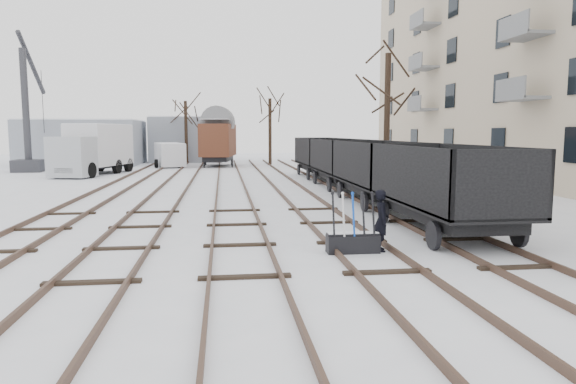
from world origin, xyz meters
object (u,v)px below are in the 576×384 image
at_px(freight_wagon_a, 444,200).
at_px(box_van_wagon, 218,139).
at_px(worker, 381,220).
at_px(panel_van, 170,154).
at_px(crane, 28,136).
at_px(lorry, 94,149).
at_px(ground_frame, 353,241).

height_order(freight_wagon_a, box_van_wagon, box_van_wagon).
bearing_deg(worker, panel_van, 22.79).
xyz_separation_m(worker, crane, (-18.38, 28.61, 1.93)).
relative_size(lorry, panel_van, 1.63).
bearing_deg(lorry, box_van_wagon, 58.31).
xyz_separation_m(box_van_wagon, panel_van, (-4.15, -0.31, -1.29)).
bearing_deg(crane, freight_wagon_a, -54.69).
bearing_deg(crane, ground_frame, -61.21).
bearing_deg(box_van_wagon, panel_van, -167.58).
bearing_deg(ground_frame, worker, 7.94).
bearing_deg(freight_wagon_a, box_van_wagon, 102.34).
xyz_separation_m(worker, freight_wagon_a, (2.50, 1.95, 0.21)).
height_order(worker, box_van_wagon, box_van_wagon).
bearing_deg(panel_van, crane, -172.27).
relative_size(worker, panel_van, 0.31).
height_order(lorry, panel_van, lorry).
xyz_separation_m(freight_wagon_a, box_van_wagon, (-6.79, 31.06, 1.37)).
bearing_deg(ground_frame, panel_van, 103.54).
height_order(box_van_wagon, lorry, box_van_wagon).
bearing_deg(freight_wagon_a, crane, 128.07).
height_order(worker, lorry, lorry).
bearing_deg(lorry, freight_wagon_a, -41.43).
height_order(ground_frame, freight_wagon_a, freight_wagon_a).
distance_m(worker, panel_van, 33.77).
distance_m(ground_frame, panel_van, 33.70).
height_order(worker, crane, crane).
relative_size(freight_wagon_a, lorry, 0.78).
xyz_separation_m(ground_frame, lorry, (-12.06, 25.06, 1.54)).
bearing_deg(panel_van, ground_frame, -91.44).
height_order(worker, freight_wagon_a, freight_wagon_a).
bearing_deg(ground_frame, lorry, 116.05).
distance_m(box_van_wagon, lorry, 11.73).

